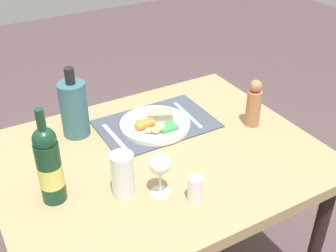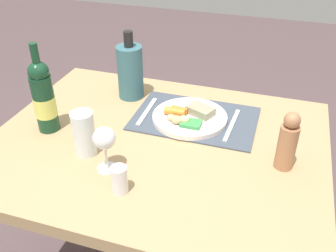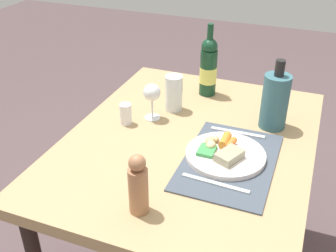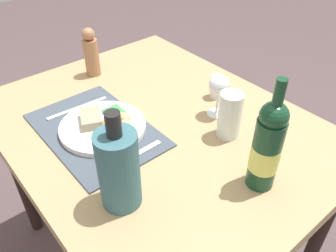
{
  "view_description": "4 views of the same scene",
  "coord_description": "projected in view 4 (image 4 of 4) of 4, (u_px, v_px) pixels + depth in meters",
  "views": [
    {
      "loc": [
        0.58,
        1.08,
        1.63
      ],
      "look_at": [
        -0.05,
        -0.01,
        0.84
      ],
      "focal_mm": 45.46,
      "sensor_mm": 36.0,
      "label": 1
    },
    {
      "loc": [
        -0.36,
        0.99,
        1.49
      ],
      "look_at": [
        -0.03,
        -0.02,
        0.8
      ],
      "focal_mm": 40.58,
      "sensor_mm": 36.0,
      "label": 2
    },
    {
      "loc": [
        -1.21,
        -0.39,
        1.55
      ],
      "look_at": [
        -0.07,
        0.06,
        0.82
      ],
      "focal_mm": 43.69,
      "sensor_mm": 36.0,
      "label": 3
    },
    {
      "loc": [
        0.72,
        -0.55,
        1.43
      ],
      "look_at": [
        0.06,
        0.0,
        0.77
      ],
      "focal_mm": 37.02,
      "sensor_mm": 36.0,
      "label": 4
    }
  ],
  "objects": [
    {
      "name": "knife",
      "position": [
        133.0,
        157.0,
        0.99
      ],
      "size": [
        0.02,
        0.2,
        0.0
      ],
      "primitive_type": "cube",
      "rotation": [
        0.0,
        0.0,
        0.02
      ],
      "color": "silver",
      "rests_on": "placemat"
    },
    {
      "name": "salt_shaker",
      "position": [
        217.0,
        86.0,
        1.24
      ],
      "size": [
        0.05,
        0.05,
        0.08
      ],
      "primitive_type": "cylinder",
      "color": "white",
      "rests_on": "dining_table"
    },
    {
      "name": "water_tumbler",
      "position": [
        229.0,
        118.0,
        1.05
      ],
      "size": [
        0.07,
        0.07,
        0.15
      ],
      "color": "silver",
      "rests_on": "dining_table"
    },
    {
      "name": "fork",
      "position": [
        78.0,
        108.0,
        1.19
      ],
      "size": [
        0.03,
        0.22,
        0.0
      ],
      "primitive_type": "cube",
      "rotation": [
        0.0,
        0.0,
        -0.05
      ],
      "color": "silver",
      "rests_on": "placemat"
    },
    {
      "name": "dining_table",
      "position": [
        156.0,
        140.0,
        1.18
      ],
      "size": [
        1.12,
        0.88,
        0.74
      ],
      "color": "tan",
      "rests_on": "ground_plane"
    },
    {
      "name": "wine_bottle",
      "position": [
        267.0,
        147.0,
        0.85
      ],
      "size": [
        0.07,
        0.07,
        0.32
      ],
      "color": "#153E26",
      "rests_on": "dining_table"
    },
    {
      "name": "ground_plane",
      "position": [
        159.0,
        251.0,
        1.59
      ],
      "size": [
        8.0,
        8.0,
        0.0
      ],
      "primitive_type": "plane",
      "color": "#524042"
    },
    {
      "name": "pepper_mill",
      "position": [
        91.0,
        53.0,
        1.34
      ],
      "size": [
        0.06,
        0.06,
        0.19
      ],
      "color": "#AA724D",
      "rests_on": "dining_table"
    },
    {
      "name": "placemat",
      "position": [
        96.0,
        130.0,
        1.1
      ],
      "size": [
        0.45,
        0.3,
        0.01
      ],
      "primitive_type": "cube",
      "color": "#424B58",
      "rests_on": "dining_table"
    },
    {
      "name": "dinner_plate",
      "position": [
        104.0,
        125.0,
        1.09
      ],
      "size": [
        0.27,
        0.27,
        0.05
      ],
      "color": "white",
      "rests_on": "placemat"
    },
    {
      "name": "cooler_bottle",
      "position": [
        119.0,
        169.0,
        0.81
      ],
      "size": [
        0.1,
        0.1,
        0.27
      ],
      "color": "#37656F",
      "rests_on": "dining_table"
    },
    {
      "name": "wine_glass",
      "position": [
        219.0,
        87.0,
        1.11
      ],
      "size": [
        0.07,
        0.07,
        0.15
      ],
      "color": "white",
      "rests_on": "dining_table"
    }
  ]
}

